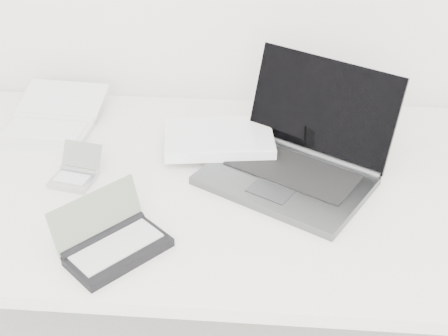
# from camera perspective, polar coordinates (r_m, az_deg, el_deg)

# --- Properties ---
(desk) EXTENTS (1.60, 0.80, 0.73)m
(desk) POSITION_cam_1_polar(r_m,az_deg,el_deg) (1.45, 1.31, -2.69)
(desk) COLOR white
(desk) RESTS_ON ground
(laptop_large) EXTENTS (0.56, 0.46, 0.24)m
(laptop_large) POSITION_cam_1_polar(r_m,az_deg,el_deg) (1.46, 4.25, 1.48)
(laptop_large) COLOR #505254
(laptop_large) RESTS_ON desk
(netbook_open_white) EXTENTS (0.25, 0.31, 0.06)m
(netbook_open_white) POSITION_cam_1_polar(r_m,az_deg,el_deg) (1.68, -15.70, 3.89)
(netbook_open_white) COLOR white
(netbook_open_white) RESTS_ON desk
(pda_silver) EXTENTS (0.11, 0.13, 0.07)m
(pda_silver) POSITION_cam_1_polar(r_m,az_deg,el_deg) (1.46, -13.44, -0.51)
(pda_silver) COLOR #B8B8BC
(pda_silver) RESTS_ON desk
(palmtop_charcoal) EXTENTS (0.23, 0.23, 0.11)m
(palmtop_charcoal) POSITION_cam_1_polar(r_m,az_deg,el_deg) (1.24, -10.18, -6.67)
(palmtop_charcoal) COLOR black
(palmtop_charcoal) RESTS_ON desk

